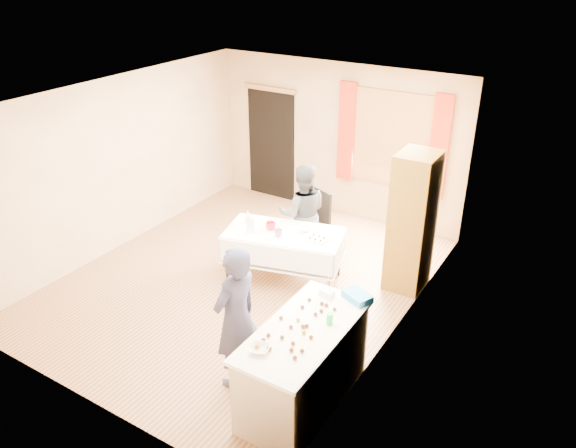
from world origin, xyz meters
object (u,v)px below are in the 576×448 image
Objects in this scene: cabinet at (412,222)px; party_table at (284,251)px; woman at (303,214)px; chair at (313,235)px; counter at (304,365)px; girl at (236,318)px.

cabinet is 1.09× the size of party_table.
party_table is at bearing 62.51° from woman.
party_table is 1.17× the size of woman.
cabinet is 1.61m from woman.
cabinet is 1.70m from chair.
woman is (-1.49, 2.53, 0.30)m from counter.
girl reaches higher than party_table.
girl reaches higher than woman.
counter is at bearing 105.83° from girl.
counter is 0.84m from girl.
cabinet reaches higher than chair.
party_table is 0.90m from chair.
chair is 0.52m from woman.
woman is (-0.75, 2.64, -0.07)m from girl.
counter is 2.95m from woman.
counter is at bearing -92.14° from cabinet.
counter is 0.91× the size of party_table.
counter is 0.98× the size of girl.
chair is (-0.04, 0.89, -0.15)m from party_table.
girl is 2.74m from woman.
woman is at bearing -174.76° from cabinet.
counter is 1.61× the size of chair.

